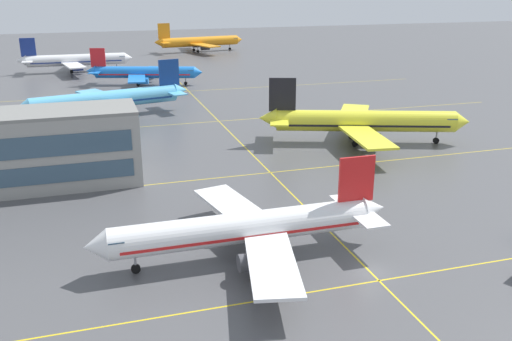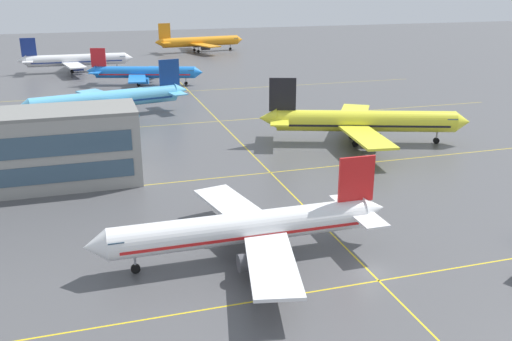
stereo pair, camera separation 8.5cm
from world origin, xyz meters
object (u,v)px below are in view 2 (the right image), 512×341
(airliner_front_gate, at_px, (246,228))
(airliner_distant_taxiway, at_px, (199,42))
(airliner_far_left_stand, at_px, (144,72))
(airliner_second_row, at_px, (362,121))
(airliner_third_row, at_px, (108,100))
(airliner_far_right_stand, at_px, (76,60))

(airliner_front_gate, bearing_deg, airliner_distant_taxiway, 80.06)
(airliner_front_gate, xyz_separation_m, airliner_far_left_stand, (1.14, 112.61, -0.04))
(airliner_second_row, xyz_separation_m, airliner_third_row, (-44.90, 35.21, -0.12))
(airliner_front_gate, relative_size, airliner_distant_taxiway, 0.88)
(airliner_front_gate, relative_size, airliner_third_row, 0.90)
(airliner_third_row, bearing_deg, airliner_far_left_stand, 72.72)
(airliner_front_gate, distance_m, airliner_second_row, 51.21)
(airliner_third_row, bearing_deg, airliner_far_right_stand, 95.71)
(airliner_front_gate, xyz_separation_m, airliner_distant_taxiway, (32.34, 184.58, 0.50))
(airliner_third_row, relative_size, airliner_distant_taxiway, 0.98)
(airliner_second_row, bearing_deg, airliner_front_gate, -131.45)
(airliner_second_row, bearing_deg, airliner_third_row, 141.90)
(airliner_front_gate, height_order, airliner_far_left_stand, airliner_front_gate)
(airliner_second_row, height_order, airliner_distant_taxiway, airliner_second_row)
(airliner_third_row, xyz_separation_m, airliner_far_right_stand, (-6.96, 69.63, -0.16))
(airliner_front_gate, relative_size, airliner_far_right_stand, 0.93)
(airliner_front_gate, relative_size, airliner_far_left_stand, 1.03)
(airliner_far_left_stand, relative_size, airliner_far_right_stand, 0.90)
(airliner_far_right_stand, bearing_deg, airliner_distant_taxiway, 39.43)
(airliner_third_row, height_order, airliner_far_left_stand, airliner_third_row)
(airliner_second_row, height_order, airliner_far_left_stand, airliner_second_row)
(airliner_front_gate, distance_m, airliner_far_right_stand, 144.34)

